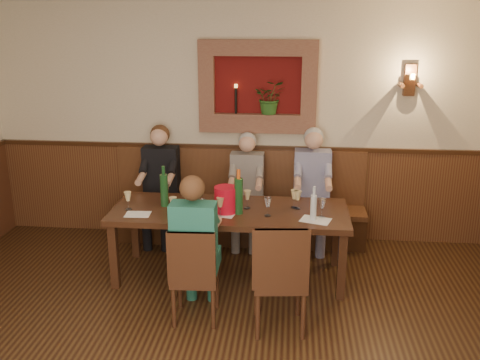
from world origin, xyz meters
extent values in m
cube|color=beige|center=(0.00, 3.00, 1.40)|extent=(6.00, 0.04, 2.80)
cube|color=#4D2616|center=(0.00, 2.98, 0.55)|extent=(6.00, 0.04, 1.10)
cube|color=#381E0F|center=(0.00, 2.98, 1.12)|extent=(6.02, 0.06, 0.05)
cube|color=#5D0E0D|center=(0.20, 2.98, 1.85)|extent=(1.00, 0.02, 0.70)
cube|color=brown|center=(0.20, 2.94, 2.29)|extent=(1.36, 0.12, 0.18)
cube|color=brown|center=(0.20, 2.94, 1.41)|extent=(1.36, 0.12, 0.18)
cube|color=brown|center=(-0.39, 2.94, 1.85)|extent=(0.18, 0.12, 0.70)
cube|color=brown|center=(0.79, 2.94, 1.85)|extent=(0.18, 0.12, 0.70)
cube|color=brown|center=(0.20, 2.94, 1.52)|extent=(1.00, 0.14, 0.04)
imported|color=#27571D|center=(0.35, 2.94, 1.74)|extent=(0.35, 0.30, 0.39)
cylinder|color=black|center=(-0.05, 2.94, 1.69)|extent=(0.03, 0.03, 0.30)
cylinder|color=#FFBF59|center=(-0.05, 2.94, 1.86)|extent=(0.04, 0.04, 0.04)
cube|color=#4D2616|center=(1.90, 2.95, 1.95)|extent=(0.12, 0.08, 0.35)
cylinder|color=#4D2616|center=(1.80, 2.88, 1.90)|extent=(0.05, 0.18, 0.05)
cylinder|color=#4D2616|center=(2.00, 2.88, 1.90)|extent=(0.05, 0.18, 0.05)
cylinder|color=#FFBF59|center=(1.90, 2.82, 2.00)|extent=(0.06, 0.06, 0.06)
cube|color=#362010|center=(0.00, 1.85, 0.72)|extent=(2.40, 0.90, 0.06)
cube|color=#362010|center=(-1.12, 1.48, 0.34)|extent=(0.08, 0.08, 0.69)
cube|color=#362010|center=(1.12, 1.48, 0.34)|extent=(0.08, 0.08, 0.69)
cube|color=#362010|center=(-1.12, 2.22, 0.34)|extent=(0.08, 0.08, 0.69)
cube|color=#362010|center=(1.12, 2.22, 0.34)|extent=(0.08, 0.08, 0.69)
cube|color=#381E0F|center=(0.00, 2.76, 0.20)|extent=(3.00, 0.40, 0.40)
cube|color=#4D2616|center=(0.00, 2.76, 0.42)|extent=(3.00, 0.45, 0.06)
cube|color=#4D2616|center=(0.00, 2.95, 0.78)|extent=(3.00, 0.06, 0.66)
cube|color=#362010|center=(-0.21, 1.01, 0.19)|extent=(0.40, 0.40, 0.39)
cube|color=#362010|center=(-0.21, 1.01, 0.41)|extent=(0.42, 0.42, 0.05)
cube|color=#362010|center=(-0.20, 0.83, 0.67)|extent=(0.41, 0.06, 0.48)
cube|color=#362010|center=(0.54, 0.93, 0.21)|extent=(0.47, 0.47, 0.43)
cube|color=#362010|center=(0.54, 0.93, 0.45)|extent=(0.49, 0.49, 0.05)
cube|color=#362010|center=(0.56, 0.73, 0.75)|extent=(0.45, 0.09, 0.53)
cube|color=black|center=(-0.93, 2.61, 0.23)|extent=(0.42, 0.44, 0.45)
cube|color=black|center=(-0.93, 2.78, 0.88)|extent=(0.42, 0.22, 0.55)
sphere|color=#D8A384|center=(-0.93, 2.74, 1.28)|extent=(0.21, 0.21, 0.21)
sphere|color=#4C2D19|center=(-0.93, 2.79, 1.30)|extent=(0.23, 0.23, 0.23)
cube|color=#5C5654|center=(0.10, 2.62, 0.23)|extent=(0.39, 0.41, 0.45)
cube|color=#5C5654|center=(0.10, 2.78, 0.85)|extent=(0.39, 0.20, 0.51)
sphere|color=#D8A384|center=(0.10, 2.74, 1.23)|extent=(0.19, 0.19, 0.19)
sphere|color=#B2B2B2|center=(0.10, 2.79, 1.24)|extent=(0.21, 0.21, 0.21)
cube|color=navy|center=(0.86, 2.61, 0.23)|extent=(0.42, 0.44, 0.45)
cube|color=navy|center=(0.86, 2.78, 0.88)|extent=(0.42, 0.22, 0.55)
sphere|color=#D8A384|center=(0.86, 2.74, 1.29)|extent=(0.21, 0.21, 0.21)
sphere|color=#B2B2B2|center=(0.86, 2.79, 1.31)|extent=(0.23, 0.23, 0.23)
cube|color=#184254|center=(-0.21, 1.14, 0.23)|extent=(0.39, 0.41, 0.45)
cube|color=#184254|center=(-0.21, 0.98, 0.86)|extent=(0.39, 0.21, 0.52)
sphere|color=#D8A384|center=(-0.21, 1.02, 1.24)|extent=(0.20, 0.20, 0.20)
sphere|color=#4C2D19|center=(-0.21, 0.97, 1.26)|extent=(0.22, 0.22, 0.22)
cylinder|color=red|center=(-0.03, 1.77, 0.88)|extent=(0.24, 0.24, 0.26)
cylinder|color=#19471E|center=(0.10, 1.74, 0.93)|extent=(0.09, 0.09, 0.36)
cylinder|color=#E65A19|center=(0.10, 1.74, 1.16)|extent=(0.04, 0.04, 0.09)
cylinder|color=#19471E|center=(-0.68, 1.89, 0.92)|extent=(0.09, 0.09, 0.34)
cylinder|color=#19471E|center=(-0.68, 1.89, 1.13)|extent=(0.04, 0.04, 0.09)
cylinder|color=silver|center=(0.84, 1.64, 0.87)|extent=(0.07, 0.07, 0.25)
cylinder|color=silver|center=(0.84, 1.64, 1.04)|extent=(0.03, 0.03, 0.09)
cube|color=white|center=(-0.89, 1.62, 0.75)|extent=(0.26, 0.19, 0.00)
cube|color=white|center=(-0.08, 1.72, 0.75)|extent=(0.33, 0.27, 0.00)
cube|color=white|center=(0.86, 1.63, 0.75)|extent=(0.33, 0.28, 0.00)
cube|color=white|center=(-0.24, 1.57, 0.75)|extent=(0.34, 0.26, 0.00)
camera|label=1|loc=(0.60, -3.23, 2.66)|focal=40.00mm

